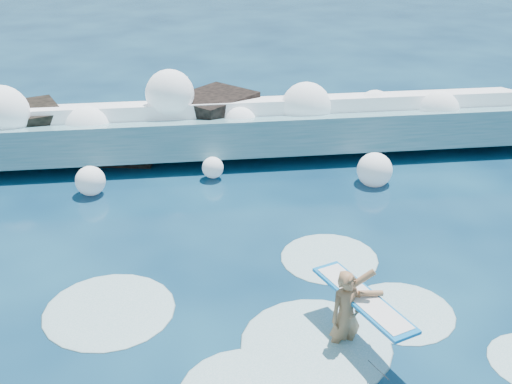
% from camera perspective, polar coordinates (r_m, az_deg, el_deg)
% --- Properties ---
extents(ground, '(200.00, 200.00, 0.00)m').
position_cam_1_polar(ground, '(11.91, -6.04, -9.82)').
color(ground, '#07203C').
rests_on(ground, ground).
extents(breaking_wave, '(19.16, 2.93, 1.65)m').
position_cam_1_polar(breaking_wave, '(18.20, -5.20, 5.40)').
color(breaking_wave, teal).
rests_on(breaking_wave, ground).
extents(rock_cluster, '(8.69, 3.54, 1.54)m').
position_cam_1_polar(rock_cluster, '(18.87, -13.04, 5.29)').
color(rock_cluster, black).
rests_on(rock_cluster, ground).
extents(surfer_with_board, '(1.27, 2.84, 1.64)m').
position_cam_1_polar(surfer_with_board, '(10.72, 8.34, -10.53)').
color(surfer_with_board, '#9C6C48').
rests_on(surfer_with_board, ground).
extents(wave_spray, '(15.37, 4.39, 2.33)m').
position_cam_1_polar(wave_spray, '(17.93, -7.02, 6.66)').
color(wave_spray, white).
rests_on(wave_spray, ground).
extents(surf_foam, '(8.79, 5.63, 0.13)m').
position_cam_1_polar(surf_foam, '(11.34, 2.22, -11.75)').
color(surf_foam, silver).
rests_on(surf_foam, ground).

